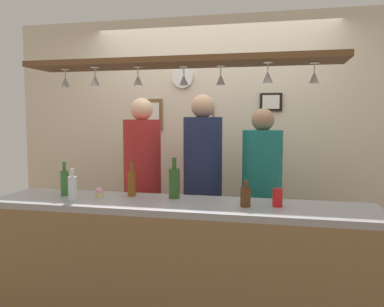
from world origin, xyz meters
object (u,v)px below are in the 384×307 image
Objects in this scene: wall_clock at (183,78)px; picture_frame_crest at (205,118)px; bottle_soda_clear at (73,188)px; bottle_beer_amber_tall at (132,183)px; bottle_beer_green_import at (65,182)px; cupcake at (99,193)px; drink_can at (278,198)px; picture_frame_caricature at (151,115)px; person_middle_navy_shirt at (203,174)px; bottle_champagne_green at (174,182)px; picture_frame_upper_small at (271,102)px; person_right_teal_shirt at (262,185)px; bottle_beer_brown_stubby at (245,196)px; person_left_red_shirt at (142,173)px.

picture_frame_crest is at bearing 1.48° from wall_clock.
bottle_soda_clear is 1.81m from wall_clock.
bottle_soda_clear is at bearing -144.97° from bottle_beer_amber_tall.
bottle_beer_green_import reaches higher than bottle_soda_clear.
wall_clock reaches higher than cupcake.
picture_frame_caricature is (-1.35, 1.39, 0.56)m from drink_can.
person_middle_navy_shirt is 5.86× the size of bottle_champagne_green.
picture_frame_upper_small is (1.35, 1.51, 0.66)m from bottle_soda_clear.
person_right_teal_shirt is 7.10× the size of bottle_soda_clear.
bottle_soda_clear is at bearing -161.09° from bottle_champagne_green.
bottle_champagne_green is at bearing 162.49° from bottle_beer_brown_stubby.
drink_can is at bearing -79.72° from person_right_teal_shirt.
bottle_soda_clear is at bearing -175.36° from drink_can.
wall_clock is at bearing 77.88° from cupcake.
wall_clock is at bearing 142.74° from person_right_teal_shirt.
bottle_beer_green_import is at bearing -153.91° from person_right_teal_shirt.
bottle_soda_clear is 1.73m from picture_frame_crest.
bottle_beer_green_import reaches higher than drink_can.
bottle_beer_amber_tall is 1.13× the size of bottle_soda_clear.
person_middle_navy_shirt is 1.08m from picture_frame_upper_small.
bottle_beer_amber_tall is (-0.87, 0.18, 0.03)m from bottle_beer_brown_stubby.
person_middle_navy_shirt is at bearing 54.47° from bottle_beer_amber_tall.
person_right_teal_shirt is 1.55m from bottle_soda_clear.
picture_frame_crest reaches higher than bottle_beer_green_import.
cupcake is at bearing -131.07° from picture_frame_upper_small.
wall_clock is (-0.78, 1.44, 0.94)m from bottle_beer_brown_stubby.
person_middle_navy_shirt is 0.83m from picture_frame_crest.
picture_frame_crest is at bearing 118.34° from drink_can.
picture_frame_crest is at bearing 58.84° from bottle_beer_green_import.
person_middle_navy_shirt is at bearing 48.53° from cupcake.
bottle_champagne_green reaches higher than drink_can.
picture_frame_caricature is at bearing 102.15° from bottle_beer_amber_tall.
wall_clock is (0.59, 1.36, 0.91)m from bottle_beer_green_import.
bottle_beer_green_import is (-0.37, -0.71, 0.02)m from person_left_red_shirt.
bottle_soda_clear reaches higher than cupcake.
bottle_champagne_green is 0.84m from bottle_beer_green_import.
person_middle_navy_shirt is 7.64× the size of bottle_soda_clear.
bottle_beer_amber_tall is 0.87× the size of bottle_champagne_green.
picture_frame_crest is at bearing 90.38° from bottle_champagne_green.
person_right_teal_shirt is at bearing -28.47° from picture_frame_caricature.
picture_frame_caricature reaches higher than picture_frame_crest.
cupcake is at bearing -102.12° from wall_clock.
person_left_red_shirt is 0.80m from bottle_beer_green_import.
person_right_teal_shirt is 7.42× the size of wall_clock.
person_left_red_shirt is 5.77× the size of bottle_champagne_green.
person_left_red_shirt is at bearing 148.82° from drink_can.
bottle_beer_brown_stubby is at bearing -69.35° from picture_frame_crest.
wall_clock reaches higher than picture_frame_upper_small.
picture_frame_upper_small is (0.67, 0.00, 0.16)m from picture_frame_crest.
picture_frame_caricature is 0.53m from wall_clock.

